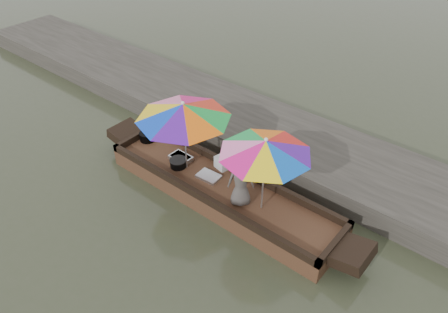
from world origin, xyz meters
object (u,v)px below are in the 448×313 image
Objects in this scene: charcoal_grill at (178,163)px; umbrella_stern at (264,175)px; umbrella_bow at (185,136)px; supply_bag at (222,163)px; vendor at (241,182)px; tray_crayfish at (181,158)px; cooking_pot at (148,136)px; tray_scallop at (209,176)px; boat_hull at (221,192)px.

charcoal_grill is 2.17m from umbrella_stern.
charcoal_grill is 0.72m from umbrella_bow.
charcoal_grill is 0.91m from supply_bag.
tray_crayfish is at bearing -45.52° from vendor.
cooking_pot is 1.24m from charcoal_grill.
supply_bag is 0.27× the size of vendor.
supply_bag is 0.17× the size of umbrella_stern.
tray_scallop is 0.45× the size of vendor.
boat_hull is at bearing 180.00° from umbrella_stern.
cooking_pot is 1.07× the size of charcoal_grill.
cooking_pot is 0.35× the size of vendor.
boat_hull is at bearing 5.08° from charcoal_grill.
umbrella_stern is (1.32, -0.45, 0.65)m from supply_bag.
vendor is at bearing -158.58° from umbrella_stern.
charcoal_grill is at bearing -143.28° from supply_bag.
boat_hull is 1.32m from umbrella_bow.
umbrella_bow reaches higher than charcoal_grill.
vendor is (2.89, -0.32, 0.42)m from cooking_pot.
charcoal_grill is 1.73m from vendor.
cooking_pot is 0.78× the size of tray_scallop.
tray_scallop is 1.37× the size of charcoal_grill.
vendor is at bearing -5.58° from umbrella_bow.
vendor is (1.67, -0.05, 0.43)m from charcoal_grill.
charcoal_grill is 0.20× the size of umbrella_stern.
tray_scallop is 1.52m from umbrella_stern.
vendor reaches higher than supply_bag.
tray_crayfish is at bearing 121.65° from charcoal_grill.
supply_bag is at bearing 89.85° from tray_scallop.
boat_hull is 11.05× the size of tray_crayfish.
tray_scallop is 0.28× the size of umbrella_stern.
boat_hull is 0.92m from vendor.
cooking_pot reaches higher than tray_scallop.
vendor is at bearing -10.70° from tray_scallop.
umbrella_bow is (1.37, -0.17, 0.68)m from cooking_pot.
cooking_pot reaches higher than charcoal_grill.
supply_bag reaches higher than tray_scallop.
umbrella_bow reaches higher than vendor.
supply_bag is at bearing 37.84° from umbrella_bow.
tray_scallop is (-0.34, 0.03, 0.21)m from boat_hull.
umbrella_bow is at bearing 180.00° from umbrella_stern.
cooking_pot is 0.19× the size of umbrella_bow.
umbrella_stern reaches higher than tray_scallop.
umbrella_bow reaches higher than tray_scallop.
umbrella_bow and umbrella_stern have the same top height.
umbrella_bow reaches higher than supply_bag.
charcoal_grill is 1.20× the size of supply_bag.
vendor is at bearing -32.46° from supply_bag.
boat_hull is 0.64m from supply_bag.
umbrella_bow is (-0.92, 0.00, 0.95)m from boat_hull.
vendor is (1.79, -0.25, 0.46)m from tray_crayfish.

